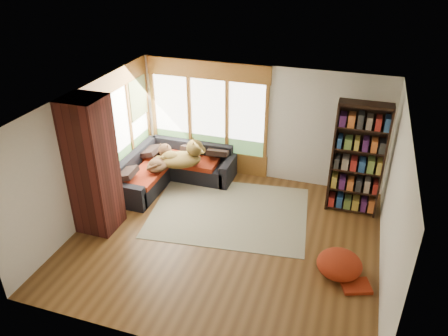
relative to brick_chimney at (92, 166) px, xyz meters
The scene contains 17 objects.
floor 2.75m from the brick_chimney, ahead, with size 5.50×5.50×0.00m, color #4F3116.
ceiling 2.75m from the brick_chimney, ahead, with size 5.50×5.50×0.00m, color white.
wall_back 3.73m from the brick_chimney, 49.90° to the left, with size 5.50×0.04×2.60m, color silver.
wall_front 3.22m from the brick_chimney, 41.86° to the right, with size 5.50×0.04×2.60m, color silver.
wall_left 0.49m from the brick_chimney, 135.00° to the left, with size 0.04×5.00×2.60m, color silver.
wall_right 5.16m from the brick_chimney, ahead, with size 0.04×5.00×2.60m, color silver.
windows_back 3.07m from the brick_chimney, 66.95° to the left, with size 2.82×0.10×1.90m.
windows_left 1.58m from the brick_chimney, 101.66° to the left, with size 0.10×2.62×1.90m.
roller_blind 2.44m from the brick_chimney, 96.95° to the left, with size 0.03×0.72×0.90m, color #7C8B54.
brick_chimney is the anchor object (origin of this frame).
sectional_sofa 2.32m from the brick_chimney, 77.71° to the left, with size 2.20×2.20×0.80m.
area_rug 2.83m from the brick_chimney, 28.04° to the left, with size 3.10×2.37×0.01m, color beige.
bookshelf 4.98m from the brick_chimney, 24.19° to the left, with size 0.99×0.33×2.30m.
pouf 4.62m from the brick_chimney, ahead, with size 0.74×0.74×0.40m, color maroon.
dog_tan 2.19m from the brick_chimney, 63.56° to the left, with size 1.09×0.93×0.53m.
dog_brindle 1.85m from the brick_chimney, 73.28° to the left, with size 0.52×0.79×0.42m.
throw_pillows 2.23m from the brick_chimney, 75.74° to the left, with size 1.98×1.68×0.45m.
Camera 1 is at (1.99, -6.18, 5.04)m, focal length 35.00 mm.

